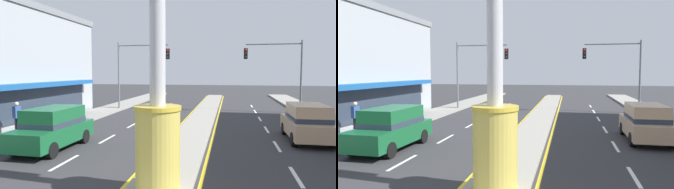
% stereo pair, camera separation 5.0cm
% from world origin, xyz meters
% --- Properties ---
extents(median_strip, '(1.96, 52.00, 0.14)m').
position_xyz_m(median_strip, '(0.00, 18.00, 0.07)').
color(median_strip, gray).
rests_on(median_strip, ground).
extents(sidewalk_left, '(2.51, 60.00, 0.18)m').
position_xyz_m(sidewalk_left, '(-8.84, 16.00, 0.09)').
color(sidewalk_left, gray).
rests_on(sidewalk_left, ground).
extents(lane_markings, '(8.70, 52.00, 0.01)m').
position_xyz_m(lane_markings, '(0.00, 16.65, 0.00)').
color(lane_markings, silver).
rests_on(lane_markings, ground).
extents(district_sign, '(6.59, 1.37, 8.53)m').
position_xyz_m(district_sign, '(0.00, 6.85, 4.20)').
color(district_sign, gold).
rests_on(district_sign, median_strip).
extents(traffic_light_left_side, '(4.86, 0.46, 6.20)m').
position_xyz_m(traffic_light_left_side, '(-6.21, 25.61, 4.25)').
color(traffic_light_left_side, slate).
rests_on(traffic_light_left_side, ground).
extents(traffic_light_right_side, '(4.86, 0.46, 6.20)m').
position_xyz_m(traffic_light_right_side, '(6.21, 26.46, 4.25)').
color(traffic_light_right_side, slate).
rests_on(traffic_light_right_side, ground).
extents(suv_near_right_lane, '(2.00, 4.62, 1.90)m').
position_xyz_m(suv_near_right_lane, '(5.93, 15.09, 0.98)').
color(suv_near_right_lane, tan).
rests_on(suv_near_right_lane, ground).
extents(suv_near_left_lane, '(2.04, 4.64, 1.90)m').
position_xyz_m(suv_near_left_lane, '(-5.93, 11.15, 0.98)').
color(suv_near_left_lane, '#14562D').
rests_on(suv_near_left_lane, ground).
extents(pedestrian_near_kerb, '(0.28, 0.43, 1.76)m').
position_xyz_m(pedestrian_near_kerb, '(-9.09, 12.90, 1.18)').
color(pedestrian_near_kerb, black).
rests_on(pedestrian_near_kerb, sidewalk_left).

